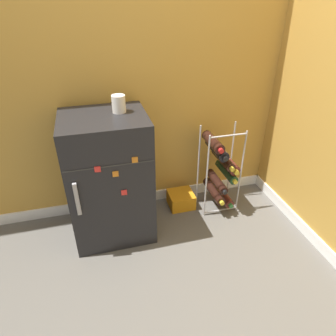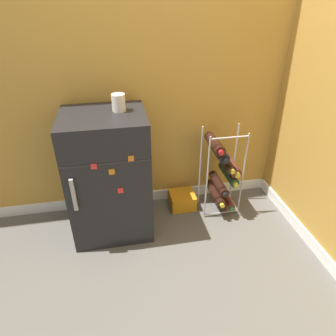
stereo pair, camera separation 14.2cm
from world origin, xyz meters
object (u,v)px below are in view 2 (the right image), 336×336
mini_fridge (109,176)px  soda_box (182,200)px  fridge_top_cup (119,103)px  wine_rack (222,171)px

mini_fridge → soda_box: (0.57, 0.14, -0.39)m
mini_fridge → fridge_top_cup: size_ratio=8.31×
wine_rack → fridge_top_cup: fridge_top_cup is taller
wine_rack → fridge_top_cup: 0.97m
mini_fridge → soda_box: mini_fridge is taller
wine_rack → fridge_top_cup: size_ratio=6.49×
wine_rack → fridge_top_cup: (-0.75, -0.01, 0.60)m
wine_rack → soda_box: (-0.29, 0.09, -0.30)m
wine_rack → soda_box: 0.43m
soda_box → fridge_top_cup: fridge_top_cup is taller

